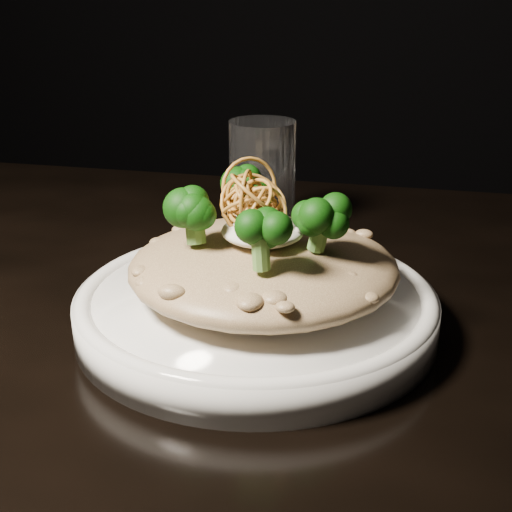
{
  "coord_description": "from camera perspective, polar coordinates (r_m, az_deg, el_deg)",
  "views": [
    {
      "loc": [
        0.15,
        -0.44,
        0.99
      ],
      "look_at": [
        0.05,
        0.01,
        0.81
      ],
      "focal_mm": 50.0,
      "sensor_mm": 36.0,
      "label": 1
    }
  ],
  "objects": [
    {
      "name": "broccoli",
      "position": [
        0.48,
        0.17,
        3.6
      ],
      "size": [
        0.12,
        0.12,
        0.04
      ],
      "primitive_type": null,
      "color": "black",
      "rests_on": "risotto"
    },
    {
      "name": "table",
      "position": [
        0.57,
        -5.13,
        -12.89
      ],
      "size": [
        1.1,
        0.8,
        0.75
      ],
      "color": "black",
      "rests_on": "ground"
    },
    {
      "name": "plate",
      "position": [
        0.51,
        0.0,
        -4.34
      ],
      "size": [
        0.26,
        0.26,
        0.03
      ],
      "primitive_type": "cylinder",
      "color": "white",
      "rests_on": "table"
    },
    {
      "name": "drinking_glass",
      "position": [
        0.68,
        0.51,
        6.16
      ],
      "size": [
        0.06,
        0.06,
        0.11
      ],
      "primitive_type": "cylinder",
      "rotation": [
        0.0,
        0.0,
        0.02
      ],
      "color": "silver",
      "rests_on": "table"
    },
    {
      "name": "shallots",
      "position": [
        0.48,
        -0.11,
        4.9
      ],
      "size": [
        0.05,
        0.05,
        0.03
      ],
      "primitive_type": null,
      "color": "olive",
      "rests_on": "cheese"
    },
    {
      "name": "cheese",
      "position": [
        0.48,
        0.53,
        2.02
      ],
      "size": [
        0.06,
        0.06,
        0.02
      ],
      "primitive_type": "ellipsoid",
      "color": "white",
      "rests_on": "risotto"
    },
    {
      "name": "risotto",
      "position": [
        0.5,
        0.61,
        -0.84
      ],
      "size": [
        0.19,
        0.19,
        0.04
      ],
      "primitive_type": "ellipsoid",
      "color": "brown",
      "rests_on": "plate"
    }
  ]
}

